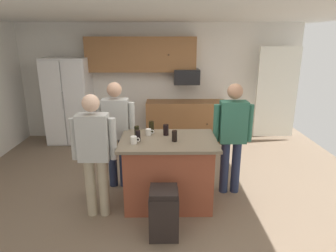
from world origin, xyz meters
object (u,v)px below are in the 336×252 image
at_px(person_guest_by_door, 232,132).
at_px(person_guest_right, 94,149).
at_px(person_elder_center, 116,128).
at_px(glass_dark_ale, 137,132).
at_px(refrigerator, 69,101).
at_px(microwave_over_range, 187,77).
at_px(tumbler_amber, 175,136).
at_px(kitchen_island, 168,171).
at_px(mug_blue_stoneware, 149,132).
at_px(glass_short_whisky, 166,130).
at_px(mug_ceramic_white, 134,140).
at_px(glass_stout_tall, 151,127).
at_px(glass_pilsner, 138,136).
at_px(trash_bin, 164,213).

distance_m(person_guest_by_door, person_guest_right, 1.95).
bearing_deg(person_elder_center, glass_dark_ale, -15.92).
xyz_separation_m(refrigerator, person_elder_center, (1.38, -2.13, 0.02)).
xyz_separation_m(microwave_over_range, tumbler_amber, (-0.36, -2.83, -0.42)).
bearing_deg(kitchen_island, glass_dark_ale, 166.04).
height_order(refrigerator, microwave_over_range, refrigerator).
distance_m(mug_blue_stoneware, glass_short_whisky, 0.24).
relative_size(person_guest_right, glass_short_whisky, 10.52).
xyz_separation_m(person_elder_center, person_guest_right, (-0.15, -0.80, -0.02)).
relative_size(kitchen_island, mug_blue_stoneware, 10.80).
bearing_deg(mug_ceramic_white, glass_stout_tall, 65.57).
xyz_separation_m(kitchen_island, person_guest_right, (-0.93, -0.29, 0.45)).
distance_m(person_elder_center, mug_blue_stoneware, 0.60).
distance_m(kitchen_island, glass_dark_ale, 0.71).
relative_size(glass_stout_tall, glass_dark_ale, 1.12).
distance_m(microwave_over_range, tumbler_amber, 2.89).
height_order(person_guest_right, glass_pilsner, person_guest_right).
height_order(person_elder_center, glass_short_whisky, person_elder_center).
height_order(person_elder_center, glass_stout_tall, person_elder_center).
distance_m(refrigerator, mug_blue_stoneware, 3.10).
bearing_deg(mug_blue_stoneware, trash_bin, -77.06).
distance_m(person_elder_center, glass_short_whisky, 0.82).
distance_m(glass_short_whisky, mug_ceramic_white, 0.54).
xyz_separation_m(mug_blue_stoneware, glass_stout_tall, (0.03, 0.11, 0.04)).
relative_size(person_guest_by_door, glass_pilsner, 11.11).
bearing_deg(person_guest_by_door, kitchen_island, -0.00).
bearing_deg(tumbler_amber, person_guest_right, -168.01).
relative_size(tumbler_amber, glass_stout_tall, 0.86).
distance_m(microwave_over_range, mug_blue_stoneware, 2.71).
bearing_deg(mug_ceramic_white, person_elder_center, 116.48).
bearing_deg(person_guest_right, mug_blue_stoneware, 18.29).
relative_size(kitchen_island, glass_dark_ale, 8.55).
relative_size(refrigerator, tumbler_amber, 12.78).
xyz_separation_m(person_guest_right, mug_ceramic_white, (0.49, 0.13, 0.07)).
relative_size(microwave_over_range, glass_dark_ale, 3.68).
bearing_deg(kitchen_island, microwave_over_range, 80.92).
bearing_deg(glass_short_whisky, glass_dark_ale, -170.17).
distance_m(person_guest_right, glass_short_whisky, 1.02).
distance_m(person_guest_by_door, tumbler_amber, 0.93).
relative_size(mug_ceramic_white, trash_bin, 0.20).
relative_size(tumbler_amber, mug_ceramic_white, 1.18).
distance_m(person_guest_right, tumbler_amber, 1.04).
bearing_deg(kitchen_island, person_elder_center, 147.11).
bearing_deg(refrigerator, kitchen_island, -50.66).
bearing_deg(refrigerator, mug_ceramic_white, -58.54).
xyz_separation_m(tumbler_amber, trash_bin, (-0.14, -0.66, -0.73)).
height_order(refrigerator, mug_blue_stoneware, refrigerator).
bearing_deg(mug_blue_stoneware, tumbler_amber, -36.50).
xyz_separation_m(microwave_over_range, glass_pilsner, (-0.84, -2.82, -0.42)).
relative_size(kitchen_island, trash_bin, 2.13).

